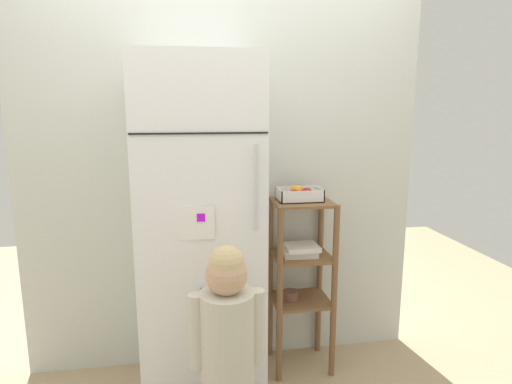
% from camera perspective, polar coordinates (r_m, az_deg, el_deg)
% --- Properties ---
extents(kitchen_wall_back, '(2.40, 0.03, 2.35)m').
position_cam_1_polar(kitchen_wall_back, '(2.61, -4.22, 1.90)').
color(kitchen_wall_back, silver).
rests_on(kitchen_wall_back, ground).
extents(refrigerator, '(0.63, 0.62, 1.85)m').
position_cam_1_polar(refrigerator, '(2.34, -7.40, -5.50)').
color(refrigerator, white).
rests_on(refrigerator, ground).
extents(child_standing, '(0.33, 0.24, 1.02)m').
position_cam_1_polar(child_standing, '(1.97, -3.84, -18.38)').
color(child_standing, '#585E5E').
rests_on(child_standing, ground).
extents(pantry_shelf_unit, '(0.36, 0.31, 1.05)m').
position_cam_1_polar(pantry_shelf_unit, '(2.64, 5.93, -9.92)').
color(pantry_shelf_unit, brown).
rests_on(pantry_shelf_unit, ground).
extents(fruit_bin, '(0.25, 0.17, 0.09)m').
position_cam_1_polar(fruit_bin, '(2.53, 5.79, -0.32)').
color(fruit_bin, white).
rests_on(fruit_bin, pantry_shelf_unit).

